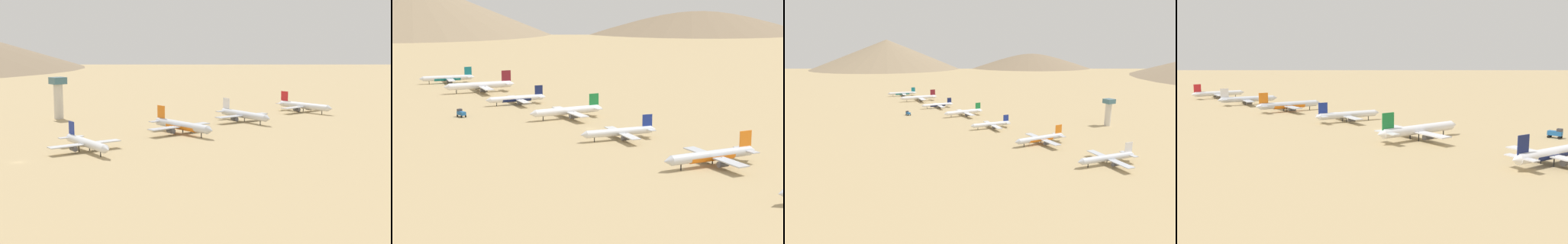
{
  "view_description": "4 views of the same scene",
  "coord_description": "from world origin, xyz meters",
  "views": [
    {
      "loc": [
        179.32,
        -72.72,
        40.23
      ],
      "look_at": [
        -16.98,
        92.38,
        3.29
      ],
      "focal_mm": 51.3,
      "sensor_mm": 36.0,
      "label": 1
    },
    {
      "loc": [
        127.62,
        262.59,
        59.49
      ],
      "look_at": [
        8.26,
        14.58,
        6.31
      ],
      "focal_mm": 60.74,
      "sensor_mm": 36.0,
      "label": 2
    },
    {
      "loc": [
        116.58,
        244.0,
        61.51
      ],
      "look_at": [
        7.56,
        23.64,
        5.5
      ],
      "focal_mm": 29.86,
      "sensor_mm": 36.0,
      "label": 3
    },
    {
      "loc": [
        -101.51,
        -148.27,
        30.92
      ],
      "look_at": [
        -5.36,
        -2.32,
        3.97
      ],
      "focal_mm": 38.88,
      "sensor_mm": 36.0,
      "label": 4
    }
  ],
  "objects": [
    {
      "name": "parked_jet_4",
      "position": [
        -1.01,
        26.35,
        3.35
      ],
      "size": [
        34.53,
        28.06,
        9.96
      ],
      "color": "silver",
      "rests_on": "ground"
    },
    {
      "name": "parked_jet_5",
      "position": [
        -9.74,
        78.24,
        3.8
      ],
      "size": [
        39.58,
        32.07,
        11.44
      ],
      "color": "silver",
      "rests_on": "ground"
    },
    {
      "name": "service_truck",
      "position": [
        44.86,
        -53.79,
        2.08
      ],
      "size": [
        3.9,
        5.63,
        3.9
      ],
      "color": "#1E5999",
      "rests_on": "ground"
    },
    {
      "name": "parked_jet_0",
      "position": [
        19.74,
        -181.69,
        3.62
      ],
      "size": [
        37.73,
        30.76,
        10.88
      ],
      "color": "silver",
      "rests_on": "ground"
    },
    {
      "name": "parked_jet_3",
      "position": [
        -1.0,
        -26.98,
        3.84
      ],
      "size": [
        39.49,
        32.04,
        11.39
      ],
      "color": "white",
      "rests_on": "ground"
    },
    {
      "name": "parked_jet_2",
      "position": [
        7.36,
        -77.15,
        3.35
      ],
      "size": [
        34.82,
        28.22,
        10.06
      ],
      "color": "white",
      "rests_on": "ground"
    },
    {
      "name": "ground_plane",
      "position": [
        0.0,
        0.0,
        0.0
      ],
      "size": [
        2166.56,
        2166.56,
        0.0
      ],
      "primitive_type": "plane",
      "color": "tan"
    },
    {
      "name": "parked_jet_1",
      "position": [
        11.9,
        -130.55,
        4.38
      ],
      "size": [
        45.07,
        36.59,
        13.0
      ],
      "color": "white",
      "rests_on": "ground"
    },
    {
      "name": "desert_hill_2",
      "position": [
        -78.92,
        -796.78,
        43.77
      ],
      "size": [
        443.66,
        443.66,
        87.53
      ],
      "primitive_type": "cone",
      "color": "#8C775B",
      "rests_on": "ground"
    },
    {
      "name": "desert_hill_0",
      "position": [
        -509.64,
        -666.2,
        35.02
      ],
      "size": [
        401.64,
        401.64,
        70.05
      ],
      "primitive_type": "cone",
      "color": "#847056",
      "rests_on": "ground"
    }
  ]
}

